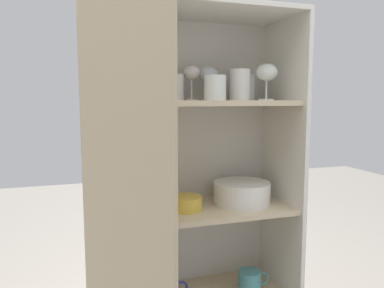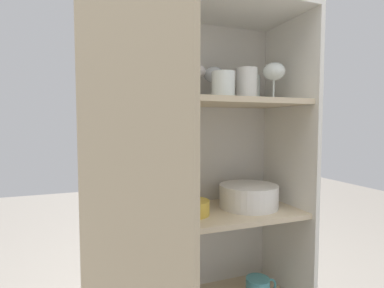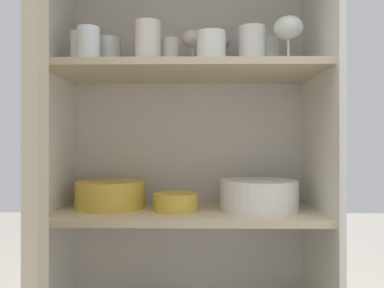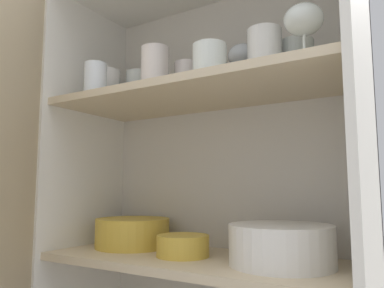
# 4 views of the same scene
# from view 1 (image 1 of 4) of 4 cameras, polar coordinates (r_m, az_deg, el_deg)

# --- Properties ---
(cupboard_back_panel) EXTENTS (0.82, 0.02, 1.46)m
(cupboard_back_panel) POSITION_cam_1_polar(r_m,az_deg,el_deg) (1.65, -1.80, -7.55)
(cupboard_back_panel) COLOR silver
(cupboard_back_panel) RESTS_ON ground_plane
(cupboard_side_left) EXTENTS (0.02, 0.35, 1.46)m
(cupboard_side_left) POSITION_cam_1_polar(r_m,az_deg,el_deg) (1.43, -15.67, -10.10)
(cupboard_side_left) COLOR white
(cupboard_side_left) RESTS_ON ground_plane
(cupboard_side_right) EXTENTS (0.02, 0.35, 1.46)m
(cupboard_side_right) POSITION_cam_1_polar(r_m,az_deg,el_deg) (1.66, 13.38, -7.68)
(cupboard_side_right) COLOR white
(cupboard_side_right) RESTS_ON ground_plane
(cupboard_top_panel) EXTENTS (0.82, 0.35, 0.02)m
(cupboard_top_panel) POSITION_cam_1_polar(r_m,az_deg,el_deg) (1.47, 0.00, 19.74)
(cupboard_top_panel) COLOR white
(cupboard_top_panel) RESTS_ON cupboard_side_left
(shelf_board_middle) EXTENTS (0.78, 0.32, 0.02)m
(shelf_board_middle) POSITION_cam_1_polar(r_m,az_deg,el_deg) (1.50, 0.00, -10.12)
(shelf_board_middle) COLOR beige
(shelf_board_upper) EXTENTS (0.78, 0.32, 0.02)m
(shelf_board_upper) POSITION_cam_1_polar(r_m,az_deg,el_deg) (1.44, 0.00, 6.27)
(shelf_board_upper) COLOR beige
(cupboard_door) EXTENTS (0.21, 0.36, 1.46)m
(cupboard_door) POSITION_cam_1_polar(r_m,az_deg,el_deg) (1.10, -10.11, -15.16)
(cupboard_door) COLOR tan
(cupboard_door) RESTS_ON ground_plane
(tumbler_glass_0) EXTENTS (0.06, 0.06, 0.09)m
(tumbler_glass_0) POSITION_cam_1_polar(r_m,az_deg,el_deg) (1.28, -10.10, 8.63)
(tumbler_glass_0) COLOR white
(tumbler_glass_0) RESTS_ON shelf_board_upper
(tumbler_glass_1) EXTENTS (0.08, 0.08, 0.13)m
(tumbler_glass_1) POSITION_cam_1_polar(r_m,az_deg,el_deg) (1.38, -4.09, 9.37)
(tumbler_glass_1) COLOR silver
(tumbler_glass_1) RESTS_ON shelf_board_upper
(tumbler_glass_2) EXTENTS (0.07, 0.07, 0.11)m
(tumbler_glass_2) POSITION_cam_1_polar(r_m,az_deg,el_deg) (1.44, -10.29, 8.75)
(tumbler_glass_2) COLOR white
(tumbler_glass_2) RESTS_ON shelf_board_upper
(tumbler_glass_3) EXTENTS (0.08, 0.08, 0.11)m
(tumbler_glass_3) POSITION_cam_1_polar(r_m,az_deg,el_deg) (1.59, 8.06, 8.52)
(tumbler_glass_3) COLOR white
(tumbler_glass_3) RESTS_ON shelf_board_upper
(tumbler_glass_4) EXTENTS (0.07, 0.07, 0.10)m
(tumbler_glass_4) POSITION_cam_1_polar(r_m,az_deg,el_deg) (1.46, -2.55, 8.61)
(tumbler_glass_4) COLOR silver
(tumbler_glass_4) RESTS_ON shelf_board_upper
(tumbler_glass_5) EXTENTS (0.08, 0.08, 0.10)m
(tumbler_glass_5) POSITION_cam_1_polar(r_m,az_deg,el_deg) (1.36, -12.18, 8.66)
(tumbler_glass_5) COLOR white
(tumbler_glass_5) RESTS_ON shelf_board_upper
(tumbler_glass_6) EXTENTS (0.08, 0.08, 0.12)m
(tumbler_glass_6) POSITION_cam_1_polar(r_m,az_deg,el_deg) (1.50, 7.28, 8.93)
(tumbler_glass_6) COLOR white
(tumbler_glass_6) RESTS_ON shelf_board_upper
(tumbler_glass_7) EXTENTS (0.08, 0.08, 0.09)m
(tumbler_glass_7) POSITION_cam_1_polar(r_m,az_deg,el_deg) (1.41, 3.52, 8.54)
(tumbler_glass_7) COLOR white
(tumbler_glass_7) RESTS_ON shelf_board_upper
(wine_glass_0) EXTENTS (0.08, 0.08, 0.14)m
(wine_glass_0) POSITION_cam_1_polar(r_m,az_deg,el_deg) (1.55, 2.56, 10.26)
(wine_glass_0) COLOR white
(wine_glass_0) RESTS_ON shelf_board_upper
(wine_glass_1) EXTENTS (0.07, 0.07, 0.14)m
(wine_glass_1) POSITION_cam_1_polar(r_m,az_deg,el_deg) (1.50, -0.08, 10.50)
(wine_glass_1) COLOR silver
(wine_glass_1) RESTS_ON shelf_board_upper
(wine_glass_2) EXTENTS (0.09, 0.09, 0.14)m
(wine_glass_2) POSITION_cam_1_polar(r_m,az_deg,el_deg) (1.52, 11.31, 10.49)
(wine_glass_2) COLOR white
(wine_glass_2) RESTS_ON shelf_board_upper
(plate_stack_white) EXTENTS (0.23, 0.23, 0.09)m
(plate_stack_white) POSITION_cam_1_polar(r_m,az_deg,el_deg) (1.57, 7.60, -7.36)
(plate_stack_white) COLOR white
(plate_stack_white) RESTS_ON shelf_board_middle
(mixing_bowl_large) EXTENTS (0.21, 0.21, 0.08)m
(mixing_bowl_large) POSITION_cam_1_polar(r_m,az_deg,el_deg) (1.47, -9.40, -8.38)
(mixing_bowl_large) COLOR gold
(mixing_bowl_large) RESTS_ON shelf_board_middle
(serving_bowl_small) EXTENTS (0.13, 0.13, 0.05)m
(serving_bowl_small) POSITION_cam_1_polar(r_m,az_deg,el_deg) (1.47, -1.07, -8.88)
(serving_bowl_small) COLOR gold
(serving_bowl_small) RESTS_ON shelf_board_middle
(coffee_mug_extra_1) EXTENTS (0.13, 0.09, 0.09)m
(coffee_mug_extra_1) POSITION_cam_1_polar(r_m,az_deg,el_deg) (1.68, 8.84, -20.01)
(coffee_mug_extra_1) COLOR teal
(coffee_mug_extra_1) RESTS_ON shelf_board_lower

